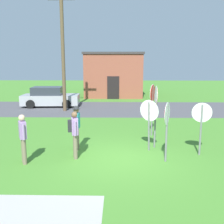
# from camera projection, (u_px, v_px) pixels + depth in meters

# --- Properties ---
(ground_plane) EXTENTS (80.00, 80.00, 0.00)m
(ground_plane) POSITION_uv_depth(u_px,v_px,m) (118.00, 159.00, 9.30)
(ground_plane) COLOR #47842D
(street_asphalt) EXTENTS (60.00, 6.40, 0.01)m
(street_asphalt) POSITION_uv_depth(u_px,v_px,m) (118.00, 109.00, 19.30)
(street_asphalt) COLOR #4C4C51
(street_asphalt) RESTS_ON ground
(concrete_path) EXTENTS (3.20, 2.40, 0.01)m
(concrete_path) POSITION_uv_depth(u_px,v_px,m) (27.00, 223.00, 5.58)
(concrete_path) COLOR #ADAAA3
(concrete_path) RESTS_ON ground
(building_background) EXTENTS (5.69, 5.69, 4.29)m
(building_background) POSITION_uv_depth(u_px,v_px,m) (114.00, 74.00, 26.58)
(building_background) COLOR brown
(building_background) RESTS_ON ground
(utility_pole) EXTENTS (1.80, 0.24, 8.03)m
(utility_pole) POSITION_uv_depth(u_px,v_px,m) (63.00, 50.00, 17.62)
(utility_pole) COLOR brown
(utility_pole) RESTS_ON ground
(parked_car_on_street) EXTENTS (4.38, 2.18, 1.51)m
(parked_car_on_street) POSITION_uv_depth(u_px,v_px,m) (50.00, 97.00, 20.19)
(parked_car_on_street) COLOR #A5A8AD
(parked_car_on_street) RESTS_ON ground
(stop_sign_far_back) EXTENTS (0.66, 0.56, 1.99)m
(stop_sign_far_back) POSITION_uv_depth(u_px,v_px,m) (149.00, 116.00, 9.93)
(stop_sign_far_back) COLOR slate
(stop_sign_far_back) RESTS_ON ground
(stop_sign_tallest) EXTENTS (0.08, 0.80, 2.49)m
(stop_sign_tallest) POSITION_uv_depth(u_px,v_px,m) (156.00, 105.00, 10.24)
(stop_sign_tallest) COLOR slate
(stop_sign_tallest) RESTS_ON ground
(stop_sign_leaning_left) EXTENTS (0.33, 0.77, 2.40)m
(stop_sign_leaning_left) POSITION_uv_depth(u_px,v_px,m) (152.00, 100.00, 11.97)
(stop_sign_leaning_left) COLOR slate
(stop_sign_leaning_left) RESTS_ON ground
(stop_sign_nearest) EXTENTS (0.70, 0.15, 1.96)m
(stop_sign_nearest) POSITION_uv_depth(u_px,v_px,m) (201.00, 120.00, 9.46)
(stop_sign_nearest) COLOR slate
(stop_sign_nearest) RESTS_ON ground
(stop_sign_low_front) EXTENTS (0.31, 0.72, 2.07)m
(stop_sign_low_front) POSITION_uv_depth(u_px,v_px,m) (167.00, 122.00, 8.82)
(stop_sign_low_front) COLOR slate
(stop_sign_low_front) RESTS_ON ground
(person_holding_notes) EXTENTS (0.31, 0.57, 1.74)m
(person_holding_notes) POSITION_uv_depth(u_px,v_px,m) (77.00, 125.00, 10.08)
(person_holding_notes) COLOR #7A6B56
(person_holding_notes) RESTS_ON ground
(person_in_dark_shirt) EXTENTS (0.41, 0.56, 1.69)m
(person_in_dark_shirt) POSITION_uv_depth(u_px,v_px,m) (74.00, 131.00, 9.22)
(person_in_dark_shirt) COLOR #7A6B56
(person_in_dark_shirt) RESTS_ON ground
(person_in_blue) EXTENTS (0.36, 0.52, 1.69)m
(person_in_blue) POSITION_uv_depth(u_px,v_px,m) (23.00, 136.00, 8.73)
(person_in_blue) COLOR #7A6B56
(person_in_blue) RESTS_ON ground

